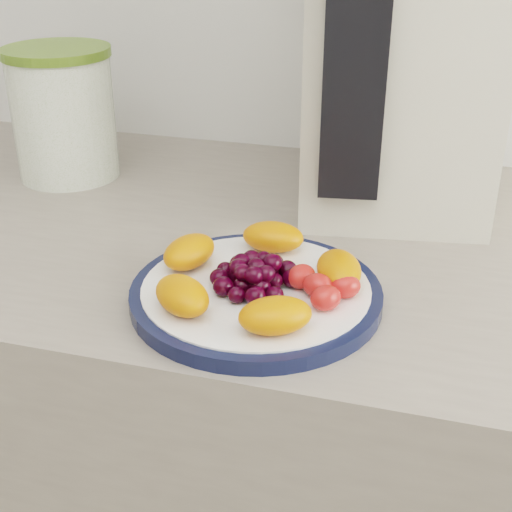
# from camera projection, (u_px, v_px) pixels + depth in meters

# --- Properties ---
(counter) EXTENTS (3.50, 0.60, 0.90)m
(counter) POSITION_uv_depth(u_px,v_px,m) (267.00, 502.00, 1.06)
(counter) COLOR gray
(counter) RESTS_ON floor
(plate_rim) EXTENTS (0.25, 0.25, 0.01)m
(plate_rim) POSITION_uv_depth(u_px,v_px,m) (256.00, 295.00, 0.70)
(plate_rim) COLOR #111835
(plate_rim) RESTS_ON counter
(plate_face) EXTENTS (0.22, 0.22, 0.02)m
(plate_face) POSITION_uv_depth(u_px,v_px,m) (256.00, 294.00, 0.70)
(plate_face) COLOR white
(plate_face) RESTS_ON counter
(canister) EXTENTS (0.17, 0.17, 0.17)m
(canister) POSITION_uv_depth(u_px,v_px,m) (64.00, 118.00, 0.98)
(canister) COLOR #4C6715
(canister) RESTS_ON counter
(canister_lid) EXTENTS (0.18, 0.18, 0.01)m
(canister_lid) POSITION_uv_depth(u_px,v_px,m) (56.00, 52.00, 0.93)
(canister_lid) COLOR #577323
(canister_lid) RESTS_ON canister
(appliance_body) EXTENTS (0.26, 0.34, 0.38)m
(appliance_body) POSITION_uv_depth(u_px,v_px,m) (400.00, 45.00, 0.87)
(appliance_body) COLOR beige
(appliance_body) RESTS_ON counter
(appliance_panel) EXTENTS (0.07, 0.03, 0.29)m
(appliance_panel) POSITION_uv_depth(u_px,v_px,m) (355.00, 67.00, 0.74)
(appliance_panel) COLOR black
(appliance_panel) RESTS_ON appliance_body
(fruit_plate) EXTENTS (0.21, 0.21, 0.03)m
(fruit_plate) POSITION_uv_depth(u_px,v_px,m) (260.00, 274.00, 0.69)
(fruit_plate) COLOR #DB5C0C
(fruit_plate) RESTS_ON plate_face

